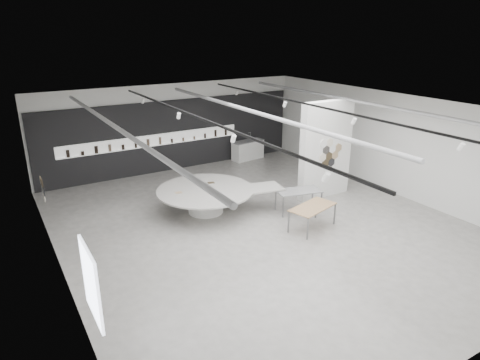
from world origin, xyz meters
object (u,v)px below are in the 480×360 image
sample_table_wood (313,208)px  kitchen_counter (248,150)px  display_island (208,197)px  sample_table_stone (299,192)px  partition_column (326,150)px

sample_table_wood → kitchen_counter: (2.30, 7.52, -0.23)m
display_island → sample_table_stone: bearing=-18.8°
sample_table_stone → kitchen_counter: 6.50m
partition_column → sample_table_stone: (-1.75, -0.70, -1.09)m
partition_column → display_island: bearing=169.0°
display_island → kitchen_counter: kitchen_counter is taller
partition_column → display_island: 4.72m
partition_column → kitchen_counter: size_ratio=2.14×
sample_table_wood → partition_column: bearing=41.9°
display_island → partition_column: bearing=0.1°
display_island → sample_table_wood: size_ratio=2.57×
partition_column → sample_table_wood: 3.18m
partition_column → display_island: (-4.47, 0.87, -1.25)m
partition_column → sample_table_stone: 2.18m
display_island → sample_table_stone: display_island is taller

